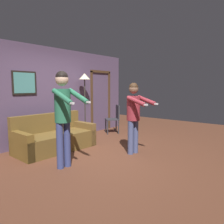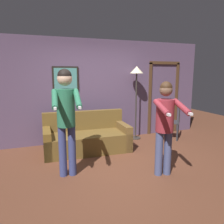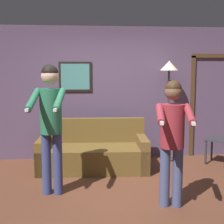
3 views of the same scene
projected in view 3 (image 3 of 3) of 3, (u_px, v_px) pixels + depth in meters
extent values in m
plane|color=brown|center=(118.00, 193.00, 4.48)|extent=(12.00, 12.00, 0.00)
cube|color=#56435E|center=(108.00, 93.00, 6.20)|extent=(6.40, 0.06, 2.60)
cube|color=black|center=(75.00, 77.00, 6.06)|extent=(0.63, 0.02, 0.58)
cube|color=teal|center=(75.00, 77.00, 6.04)|extent=(0.55, 0.01, 0.50)
cube|color=#4C331E|center=(192.00, 107.00, 6.33)|extent=(0.08, 0.04, 2.04)
cube|color=#4C331E|center=(216.00, 56.00, 6.23)|extent=(0.98, 0.04, 0.08)
cube|color=brown|center=(93.00, 158.00, 5.51)|extent=(1.93, 0.93, 0.42)
cube|color=brown|center=(93.00, 130.00, 5.81)|extent=(1.90, 0.22, 0.45)
cube|color=brown|center=(44.00, 154.00, 5.47)|extent=(0.19, 0.86, 0.58)
cube|color=brown|center=(142.00, 153.00, 5.54)|extent=(0.19, 0.86, 0.58)
cylinder|color=#332D28|center=(167.00, 159.00, 6.15)|extent=(0.28, 0.28, 0.02)
cylinder|color=#332D28|center=(168.00, 115.00, 6.04)|extent=(0.04, 0.04, 1.73)
cone|color=#F9EAB7|center=(169.00, 66.00, 5.92)|extent=(0.34, 0.34, 0.18)
cylinder|color=navy|center=(47.00, 164.00, 4.39)|extent=(0.13, 0.13, 0.88)
cylinder|color=navy|center=(58.00, 164.00, 4.39)|extent=(0.13, 0.13, 0.88)
cylinder|color=#286B4C|center=(51.00, 111.00, 4.29)|extent=(0.30, 0.30, 0.62)
sphere|color=#D8AD8E|center=(50.00, 76.00, 4.23)|extent=(0.24, 0.24, 0.24)
sphere|color=black|center=(50.00, 73.00, 4.22)|extent=(0.23, 0.23, 0.23)
cylinder|color=#286B4C|center=(33.00, 100.00, 4.02)|extent=(0.14, 0.55, 0.28)
cube|color=white|center=(28.00, 110.00, 3.78)|extent=(0.05, 0.15, 0.04)
cylinder|color=#286B4C|center=(59.00, 100.00, 4.01)|extent=(0.14, 0.55, 0.28)
cube|color=white|center=(56.00, 110.00, 3.77)|extent=(0.05, 0.15, 0.04)
cylinder|color=#444D76|center=(165.00, 177.00, 4.00)|extent=(0.13, 0.13, 0.78)
cylinder|color=#444D76|center=(177.00, 177.00, 3.99)|extent=(0.13, 0.13, 0.78)
cylinder|color=maroon|center=(172.00, 126.00, 3.91)|extent=(0.30, 0.30, 0.55)
sphere|color=brown|center=(173.00, 92.00, 3.85)|extent=(0.21, 0.21, 0.21)
sphere|color=#382314|center=(173.00, 89.00, 3.85)|extent=(0.20, 0.20, 0.20)
cylinder|color=maroon|center=(160.00, 114.00, 3.67)|extent=(0.17, 0.50, 0.21)
cube|color=white|center=(162.00, 123.00, 3.44)|extent=(0.07, 0.15, 0.04)
cylinder|color=maroon|center=(190.00, 114.00, 3.64)|extent=(0.17, 0.50, 0.21)
cube|color=white|center=(193.00, 123.00, 3.41)|extent=(0.07, 0.15, 0.04)
cylinder|color=#2D2D33|center=(212.00, 149.00, 6.12)|extent=(0.04, 0.04, 0.45)
cylinder|color=#2D2D33|center=(206.00, 153.00, 5.82)|extent=(0.04, 0.04, 0.45)
cube|color=#2D2D33|center=(219.00, 139.00, 5.84)|extent=(0.59, 0.59, 0.03)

